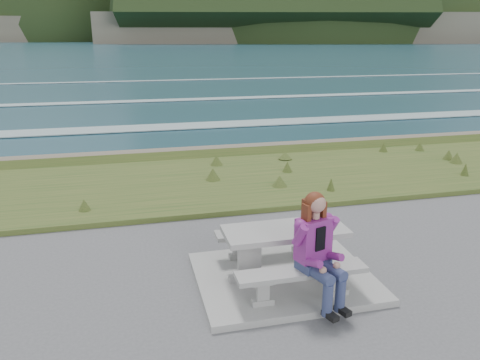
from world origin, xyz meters
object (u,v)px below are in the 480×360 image
at_px(seated_woman, 320,265).
at_px(bench_landward, 302,276).
at_px(picnic_table, 285,239).
at_px(bench_seaward, 270,235).

bearing_deg(seated_woman, bench_landward, 128.00).
height_order(picnic_table, bench_landward, picnic_table).
xyz_separation_m(picnic_table, seated_woman, (0.20, -0.84, -0.02)).
height_order(bench_seaward, seated_woman, seated_woman).
bearing_deg(bench_seaward, picnic_table, -90.00).
relative_size(bench_landward, seated_woman, 1.18).
height_order(bench_landward, bench_seaward, same).
height_order(bench_landward, seated_woman, seated_woman).
height_order(picnic_table, bench_seaward, picnic_table).
bearing_deg(picnic_table, bench_seaward, 90.00).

